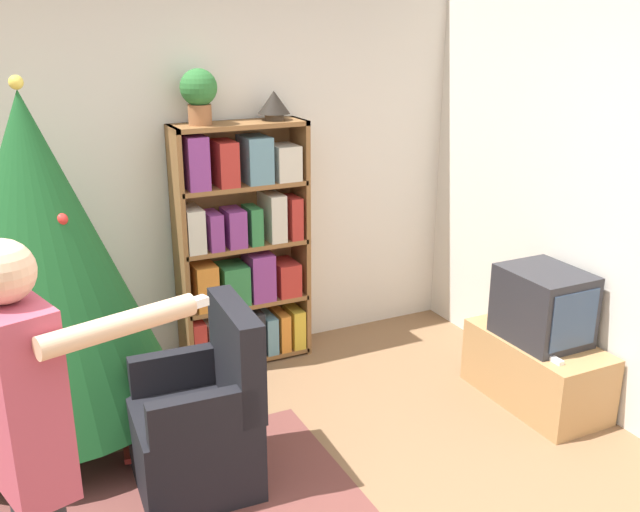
% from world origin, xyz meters
% --- Properties ---
extents(wall_back, '(8.00, 0.10, 2.60)m').
position_xyz_m(wall_back, '(0.00, 2.26, 1.30)').
color(wall_back, silver).
rests_on(wall_back, ground_plane).
extents(bookshelf, '(0.85, 0.27, 1.60)m').
position_xyz_m(bookshelf, '(0.61, 2.05, 0.77)').
color(bookshelf, brown).
rests_on(bookshelf, ground_plane).
extents(tv_stand, '(0.44, 0.86, 0.41)m').
position_xyz_m(tv_stand, '(1.99, 0.77, 0.20)').
color(tv_stand, tan).
rests_on(tv_stand, ground_plane).
extents(television, '(0.40, 0.49, 0.43)m').
position_xyz_m(television, '(1.99, 0.77, 0.62)').
color(television, '#28282D').
rests_on(television, tv_stand).
extents(game_remote, '(0.04, 0.12, 0.02)m').
position_xyz_m(game_remote, '(1.85, 0.51, 0.42)').
color(game_remote, white).
rests_on(game_remote, tv_stand).
extents(christmas_tree, '(1.32, 1.32, 1.95)m').
position_xyz_m(christmas_tree, '(-0.63, 1.62, 1.05)').
color(christmas_tree, '#4C3323').
rests_on(christmas_tree, ground_plane).
extents(armchair, '(0.60, 0.59, 0.92)m').
position_xyz_m(armchair, '(-0.05, 0.87, 0.32)').
color(armchair, black).
rests_on(armchair, ground_plane).
extents(standing_person, '(0.70, 0.45, 1.62)m').
position_xyz_m(standing_person, '(-0.82, -0.02, 0.96)').
color(standing_person, '#232328').
rests_on(standing_person, ground_plane).
extents(potted_plant, '(0.22, 0.22, 0.33)m').
position_xyz_m(potted_plant, '(0.38, 2.06, 1.79)').
color(potted_plant, '#935B38').
rests_on(potted_plant, bookshelf).
extents(table_lamp, '(0.20, 0.20, 0.18)m').
position_xyz_m(table_lamp, '(0.86, 2.06, 1.70)').
color(table_lamp, '#473828').
rests_on(table_lamp, bookshelf).
extents(book_pile_near_tree, '(0.22, 0.18, 0.06)m').
position_xyz_m(book_pile_near_tree, '(-0.27, 1.20, 0.04)').
color(book_pile_near_tree, '#284C93').
rests_on(book_pile_near_tree, ground_plane).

